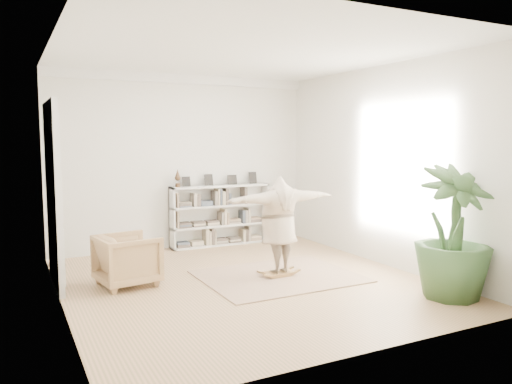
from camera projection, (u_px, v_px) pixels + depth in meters
floor at (246, 282)px, 7.99m from camera, size 6.00×6.00×0.00m
room_shell at (183, 79)px, 10.23m from camera, size 6.00×6.00×6.00m
doors at (54, 196)px, 7.78m from camera, size 0.09×1.78×2.92m
bookshelf at (220, 216)px, 10.76m from camera, size 2.20×0.35×1.64m
armchair at (128, 260)px, 7.78m from camera, size 1.01×0.99×0.81m
rug at (279, 276)px, 8.28m from camera, size 2.52×2.02×0.02m
rocker_board at (279, 273)px, 8.28m from camera, size 0.48×0.29×0.10m
person at (279, 222)px, 8.19m from camera, size 1.96×0.55×1.59m
houseplant at (453, 232)px, 7.10m from camera, size 1.18×1.18×1.92m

